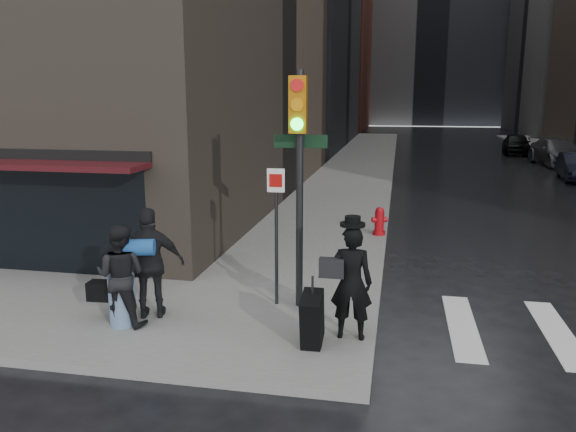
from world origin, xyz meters
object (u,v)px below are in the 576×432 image
(man_overcoat, at_px, (343,288))
(man_jeans, at_px, (121,275))
(fire_hydrant, at_px, (379,222))
(parked_car_3, at_px, (557,152))
(traffic_light, at_px, (297,159))
(man_greycoat, at_px, (151,263))
(parked_car_4, at_px, (516,144))

(man_overcoat, height_order, man_jeans, man_overcoat)
(man_jeans, xyz_separation_m, fire_hydrant, (4.14, 7.43, -0.54))
(man_jeans, bearing_deg, parked_car_3, -120.10)
(traffic_light, bearing_deg, man_greycoat, -160.24)
(man_jeans, height_order, fire_hydrant, man_jeans)
(man_overcoat, height_order, parked_car_3, man_overcoat)
(man_overcoat, height_order, parked_car_4, man_overcoat)
(man_greycoat, bearing_deg, traffic_light, -175.00)
(parked_car_3, relative_size, parked_car_4, 1.25)
(man_greycoat, bearing_deg, parked_car_4, -126.58)
(parked_car_3, height_order, parked_car_4, parked_car_3)
(parked_car_3, bearing_deg, fire_hydrant, -121.26)
(man_greycoat, xyz_separation_m, fire_hydrant, (3.78, 6.99, -0.64))
(man_overcoat, xyz_separation_m, man_jeans, (-3.81, -0.13, 0.02))
(traffic_light, height_order, parked_car_3, traffic_light)
(man_overcoat, xyz_separation_m, traffic_light, (-1.00, 1.27, 1.94))
(man_overcoat, distance_m, man_greycoat, 3.47)
(parked_car_3, bearing_deg, man_overcoat, -115.56)
(fire_hydrant, bearing_deg, parked_car_3, 64.08)
(man_greycoat, height_order, traffic_light, traffic_light)
(man_overcoat, relative_size, traffic_light, 0.48)
(fire_hydrant, height_order, parked_car_4, parked_car_4)
(man_greycoat, bearing_deg, parked_car_3, -132.79)
(fire_hydrant, bearing_deg, traffic_light, -102.34)
(parked_car_3, bearing_deg, traffic_light, -118.33)
(parked_car_4, bearing_deg, man_jeans, -104.88)
(parked_car_3, distance_m, parked_car_4, 6.51)
(man_overcoat, bearing_deg, man_jeans, 1.52)
(fire_hydrant, bearing_deg, man_jeans, -119.11)
(traffic_light, relative_size, parked_car_3, 0.81)
(traffic_light, bearing_deg, parked_car_4, 71.50)
(man_jeans, bearing_deg, parked_car_4, -113.95)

